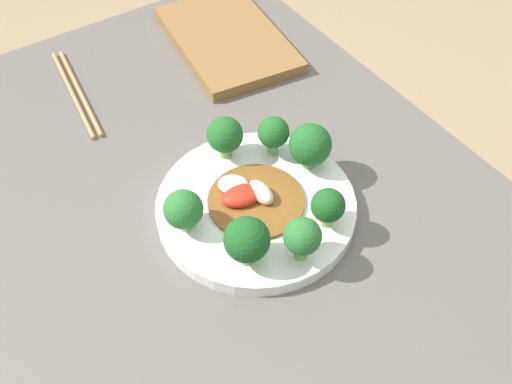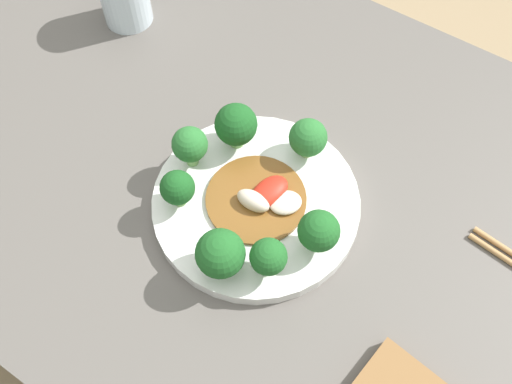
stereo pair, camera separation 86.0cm
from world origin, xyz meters
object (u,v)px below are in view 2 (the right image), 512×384
at_px(broccoli_east, 319,231).
at_px(broccoli_northwest, 236,125).
at_px(plate, 256,204).
at_px(broccoli_southwest, 177,188).
at_px(broccoli_south, 220,254).
at_px(broccoli_west, 190,145).
at_px(broccoli_north, 308,138).
at_px(stirfry_center, 262,198).
at_px(broccoli_southeast, 268,257).

bearing_deg(broccoli_east, broccoli_northwest, 156.52).
height_order(plate, broccoli_southwest, broccoli_southwest).
distance_m(broccoli_northwest, broccoli_south, 0.18).
distance_m(broccoli_west, broccoli_north, 0.15).
xyz_separation_m(broccoli_northwest, stirfry_center, (0.08, -0.06, -0.03)).
height_order(broccoli_southwest, stirfry_center, broccoli_southwest).
height_order(broccoli_southeast, broccoli_southwest, broccoli_southeast).
xyz_separation_m(broccoli_west, broccoli_south, (0.12, -0.10, -0.00)).
bearing_deg(broccoli_southwest, broccoli_northwest, 85.89).
distance_m(broccoli_northwest, broccoli_southeast, 0.19).
relative_size(plate, broccoli_southwest, 4.66).
bearing_deg(broccoli_north, stirfry_center, -95.41).
height_order(plate, broccoli_east, broccoli_east).
xyz_separation_m(broccoli_northwest, broccoli_west, (-0.03, -0.06, -0.00)).
xyz_separation_m(broccoli_west, stirfry_center, (0.11, 0.00, -0.03)).
bearing_deg(broccoli_west, broccoli_north, 38.96).
xyz_separation_m(broccoli_northwest, broccoli_southeast, (0.13, -0.13, -0.00)).
relative_size(broccoli_northwest, broccoli_north, 1.15).
xyz_separation_m(plate, stirfry_center, (0.01, 0.00, 0.02)).
relative_size(broccoli_northwest, broccoli_southwest, 1.21).
bearing_deg(stirfry_center, broccoli_northwest, 143.98).
bearing_deg(stirfry_center, broccoli_north, 84.59).
height_order(plate, broccoli_southeast, broccoli_southeast).
height_order(broccoli_northwest, broccoli_north, broccoli_northwest).
height_order(broccoli_northwest, broccoli_southwest, broccoli_northwest).
relative_size(broccoli_northwest, stirfry_center, 0.54).
distance_m(plate, broccoli_north, 0.11).
height_order(broccoli_southwest, broccoli_south, broccoli_south).
distance_m(broccoli_south, stirfry_center, 0.11).
distance_m(broccoli_south, broccoli_north, 0.20).
xyz_separation_m(broccoli_south, broccoli_north, (-0.00, 0.20, -0.00)).
bearing_deg(broccoli_east, plate, 172.47).
height_order(broccoli_south, stirfry_center, broccoli_south).
bearing_deg(broccoli_northwest, broccoli_east, -23.48).
height_order(broccoli_northwest, broccoli_south, broccoli_northwest).
relative_size(broccoli_southeast, stirfry_center, 0.47).
bearing_deg(broccoli_east, broccoli_west, 175.70).
bearing_deg(broccoli_southwest, stirfry_center, 34.37).
distance_m(broccoli_west, broccoli_east, 0.20).
bearing_deg(broccoli_southeast, broccoli_west, 156.02).
distance_m(plate, broccoli_south, 0.11).
height_order(broccoli_southeast, broccoli_east, broccoli_east).
distance_m(broccoli_southwest, stirfry_center, 0.11).
bearing_deg(broccoli_west, broccoli_southwest, -67.90).
height_order(broccoli_southeast, broccoli_north, same).
bearing_deg(broccoli_southwest, plate, 35.01).
bearing_deg(broccoli_south, broccoli_east, 47.43).
relative_size(plate, broccoli_northwest, 3.86).
bearing_deg(stirfry_center, broccoli_west, -179.37).
bearing_deg(broccoli_east, broccoli_southwest, -166.35).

